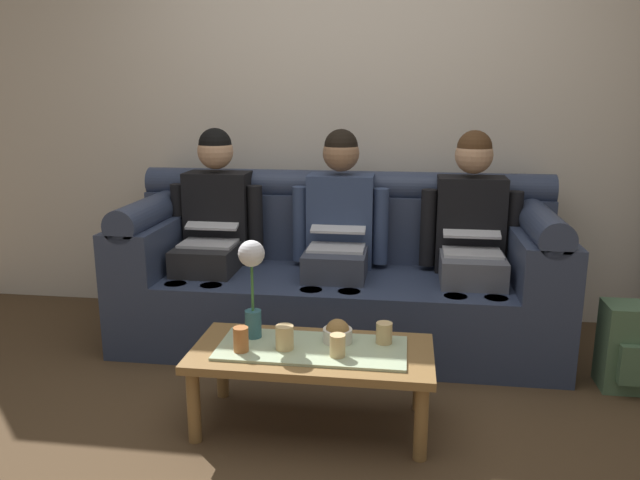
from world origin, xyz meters
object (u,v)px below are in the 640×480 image
at_px(flower_vase, 252,275).
at_px(person_middle, 339,230).
at_px(snack_bowl, 338,333).
at_px(cup_far_center, 338,345).
at_px(couch, 338,278).
at_px(person_left, 213,226).
at_px(coffee_table, 312,359).
at_px(cup_far_left, 241,339).
at_px(person_right, 471,234).
at_px(cup_near_right, 384,333).
at_px(backpack_right, 638,348).
at_px(cup_near_left, 285,337).

bearing_deg(flower_vase, person_middle, 73.46).
bearing_deg(snack_bowl, person_middle, 96.26).
bearing_deg(cup_far_center, couch, 96.26).
relative_size(person_left, snack_bowl, 9.56).
bearing_deg(coffee_table, cup_far_left, -163.45).
xyz_separation_m(person_right, cup_far_left, (-1.03, -1.08, -0.24)).
height_order(person_left, person_middle, same).
bearing_deg(person_right, coffee_table, -126.63).
xyz_separation_m(person_middle, flower_vase, (-0.27, -0.92, -0.01)).
bearing_deg(cup_near_right, cup_far_center, -138.07).
height_order(person_right, cup_far_left, person_right).
distance_m(cup_near_right, backpack_right, 1.32).
bearing_deg(cup_far_left, person_middle, 75.13).
xyz_separation_m(cup_near_left, cup_far_center, (0.23, -0.04, -0.01)).
height_order(cup_near_left, backpack_right, cup_near_left).
relative_size(person_right, snack_bowl, 9.56).
xyz_separation_m(person_left, person_middle, (0.74, -0.00, 0.00)).
distance_m(cup_far_center, backpack_right, 1.55).
bearing_deg(coffee_table, snack_bowl, 34.63).
bearing_deg(person_middle, cup_far_left, -104.87).
distance_m(person_right, coffee_table, 1.29).
height_order(person_left, cup_near_right, person_left).
height_order(flower_vase, cup_far_left, flower_vase).
distance_m(couch, cup_far_center, 1.09).
relative_size(cup_far_center, cup_far_left, 0.89).
bearing_deg(cup_far_center, person_right, 59.92).
distance_m(person_middle, person_right, 0.74).
bearing_deg(snack_bowl, coffee_table, -145.37).
distance_m(person_middle, cup_near_left, 1.07).
height_order(coffee_table, cup_far_left, cup_far_left).
distance_m(person_right, flower_vase, 1.37).
distance_m(snack_bowl, cup_far_left, 0.42).
height_order(coffee_table, cup_far_center, cup_far_center).
bearing_deg(couch, cup_near_right, -71.71).
xyz_separation_m(person_right, snack_bowl, (-0.64, -0.93, -0.25)).
bearing_deg(coffee_table, person_left, 126.63).
xyz_separation_m(cup_near_right, cup_far_center, (-0.18, -0.17, 0.00)).
relative_size(couch, person_left, 2.01).
bearing_deg(snack_bowl, couch, 96.23).
bearing_deg(cup_far_center, cup_near_left, 169.79).
height_order(cup_far_center, cup_far_left, cup_far_left).
height_order(person_left, cup_near_left, person_left).
xyz_separation_m(cup_near_left, backpack_right, (1.63, 0.59, -0.21)).
bearing_deg(cup_near_left, person_middle, 83.85).
distance_m(person_right, cup_near_right, 1.04).
bearing_deg(person_left, couch, 0.35).
relative_size(person_right, coffee_table, 1.19).
bearing_deg(person_middle, snack_bowl, -83.74).
bearing_deg(person_middle, person_left, 180.00).
distance_m(flower_vase, cup_far_center, 0.48).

